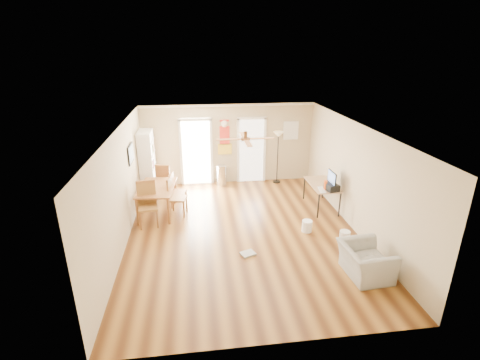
{
  "coord_description": "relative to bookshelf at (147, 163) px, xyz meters",
  "views": [
    {
      "loc": [
        -1.06,
        -7.56,
        4.28
      ],
      "look_at": [
        0.0,
        0.6,
        1.15
      ],
      "focal_mm": 26.36,
      "sensor_mm": 36.0,
      "label": 1
    }
  ],
  "objects": [
    {
      "name": "wall_left",
      "position": [
        -0.22,
        -2.83,
        0.32
      ],
      "size": [
        0.04,
        7.0,
        2.6
      ],
      "primitive_type": null,
      "color": "beige",
      "rests_on": "floor"
    },
    {
      "name": "framed_poster",
      "position": [
        -0.19,
        -1.43,
        0.72
      ],
      "size": [
        0.04,
        0.66,
        0.48
      ],
      "primitive_type": "cube",
      "color": "black",
      "rests_on": "wall_left"
    },
    {
      "name": "orange_bottle",
      "position": [
        4.83,
        -2.09,
        -0.13
      ],
      "size": [
        0.11,
        0.11,
        0.26
      ],
      "primitive_type": "cylinder",
      "rotation": [
        0.0,
        0.0,
        -0.3
      ],
      "color": "#F55615",
      "rests_on": "computer_desk"
    },
    {
      "name": "wastebasket_a",
      "position": [
        4.1,
        -2.98,
        -0.84
      ],
      "size": [
        0.27,
        0.27,
        0.29
      ],
      "primitive_type": "cylinder",
      "rotation": [
        0.0,
        0.0,
        0.09
      ],
      "color": "white",
      "rests_on": "floor"
    },
    {
      "name": "bathroom_doorway",
      "position": [
        3.28,
        0.66,
        0.07
      ],
      "size": [
        0.8,
        0.1,
        2.1
      ],
      "primitive_type": null,
      "color": "white",
      "rests_on": "wall_back"
    },
    {
      "name": "ac_grille",
      "position": [
        4.58,
        0.64,
        0.72
      ],
      "size": [
        0.5,
        0.04,
        0.6
      ],
      "primitive_type": "cube",
      "color": "white",
      "rests_on": "wall_back"
    },
    {
      "name": "ceiling",
      "position": [
        2.53,
        -2.83,
        1.62
      ],
      "size": [
        5.5,
        7.0,
        0.0
      ],
      "primitive_type": null,
      "color": "silver",
      "rests_on": "floor"
    },
    {
      "name": "armchair",
      "position": [
        4.68,
        -4.84,
        -0.66
      ],
      "size": [
        0.92,
        1.04,
        0.64
      ],
      "primitive_type": "imported",
      "rotation": [
        0.0,
        0.0,
        1.64
      ],
      "color": "#A1A19C",
      "rests_on": "floor"
    },
    {
      "name": "printer",
      "position": [
        4.98,
        -2.17,
        -0.18
      ],
      "size": [
        0.35,
        0.39,
        0.18
      ],
      "primitive_type": "cube",
      "rotation": [
        0.0,
        0.0,
        0.19
      ],
      "color": "black",
      "rests_on": "computer_desk"
    },
    {
      "name": "keyboard",
      "position": [
        4.73,
        -2.12,
        -0.26
      ],
      "size": [
        0.2,
        0.46,
        0.02
      ],
      "primitive_type": "cube",
      "rotation": [
        0.0,
        0.0,
        -0.12
      ],
      "color": "silver",
      "rests_on": "computer_desk"
    },
    {
      "name": "ceiling_fan",
      "position": [
        2.53,
        -3.13,
        1.45
      ],
      "size": [
        1.24,
        1.24,
        0.2
      ],
      "primitive_type": null,
      "color": "#593819",
      "rests_on": "ceiling"
    },
    {
      "name": "wall_back",
      "position": [
        2.53,
        0.67,
        0.32
      ],
      "size": [
        5.5,
        0.04,
        2.6
      ],
      "primitive_type": null,
      "color": "beige",
      "rests_on": "floor"
    },
    {
      "name": "trash_can",
      "position": [
        2.27,
        0.41,
        -0.64
      ],
      "size": [
        0.33,
        0.33,
        0.67
      ],
      "primitive_type": "cylinder",
      "rotation": [
        0.0,
        0.0,
        0.05
      ],
      "color": "silver",
      "rests_on": "floor"
    },
    {
      "name": "wall_right",
      "position": [
        5.28,
        -2.83,
        0.32
      ],
      "size": [
        0.04,
        7.0,
        2.6
      ],
      "primitive_type": null,
      "color": "beige",
      "rests_on": "floor"
    },
    {
      "name": "bookshelf",
      "position": [
        0.0,
        0.0,
        0.0
      ],
      "size": [
        0.58,
        0.95,
        1.96
      ],
      "primitive_type": null,
      "rotation": [
        0.0,
        0.0,
        -0.22
      ],
      "color": "white",
      "rests_on": "floor"
    },
    {
      "name": "kitchen_doorway",
      "position": [
        1.48,
        0.66,
        0.07
      ],
      "size": [
        0.9,
        0.1,
        2.1
      ],
      "primitive_type": null,
      "color": "white",
      "rests_on": "wall_back"
    },
    {
      "name": "floor_cloth",
      "position": [
        2.5,
        -3.82,
        -0.96
      ],
      "size": [
        0.37,
        0.33,
        0.04
      ],
      "primitive_type": "cube",
      "rotation": [
        0.0,
        0.0,
        0.38
      ],
      "color": "#A1A19B",
      "rests_on": "floor"
    },
    {
      "name": "dining_chair_right_b",
      "position": [
        0.93,
        -1.61,
        -0.45
      ],
      "size": [
        0.51,
        0.51,
        1.05
      ],
      "primitive_type": null,
      "rotation": [
        0.0,
        0.0,
        1.38
      ],
      "color": "#A57635",
      "rests_on": "floor"
    },
    {
      "name": "imac",
      "position": [
        5.0,
        -2.08,
        -0.02
      ],
      "size": [
        0.19,
        0.54,
        0.5
      ],
      "primitive_type": null,
      "rotation": [
        0.0,
        0.0,
        -0.22
      ],
      "color": "black",
      "rests_on": "computer_desk"
    },
    {
      "name": "wastebasket_b",
      "position": [
        4.81,
        -3.58,
        -0.84
      ],
      "size": [
        0.31,
        0.31,
        0.28
      ],
      "primitive_type": "cylinder",
      "rotation": [
        0.0,
        0.0,
        0.35
      ],
      "color": "white",
      "rests_on": "floor"
    },
    {
      "name": "computer_desk",
      "position": [
        4.9,
        -1.67,
        -0.62
      ],
      "size": [
        0.67,
        1.33,
        0.71
      ],
      "primitive_type": null,
      "color": "tan",
      "rests_on": "floor"
    },
    {
      "name": "dining_table",
      "position": [
        0.38,
        -1.42,
        -0.6
      ],
      "size": [
        1.03,
        1.58,
        0.76
      ],
      "primitive_type": null,
      "rotation": [
        0.0,
        0.0,
        -0.08
      ],
      "color": "#A16B34",
      "rests_on": "floor"
    },
    {
      "name": "wall_decal",
      "position": [
        2.41,
        0.65,
        0.57
      ],
      "size": [
        0.46,
        0.03,
        1.1
      ],
      "primitive_type": "cube",
      "color": "red",
      "rests_on": "wall_back"
    },
    {
      "name": "torchiere_lamp",
      "position": [
        4.12,
        0.42,
        -0.12
      ],
      "size": [
        0.38,
        0.38,
        1.72
      ],
      "primitive_type": null,
      "rotation": [
        0.0,
        0.0,
        0.19
      ],
      "color": "black",
      "rests_on": "floor"
    },
    {
      "name": "dining_chair_right_a",
      "position": [
        0.93,
        -1.1,
        -0.49
      ],
      "size": [
        0.47,
        0.47,
        0.98
      ],
      "primitive_type": null,
      "rotation": [
        0.0,
        0.0,
        1.38
      ],
      "color": "olive",
      "rests_on": "floor"
    },
    {
      "name": "dining_chair_far",
      "position": [
        0.53,
        -0.29,
        -0.46
      ],
      "size": [
        0.53,
        0.53,
        1.05
      ],
      "primitive_type": null,
      "rotation": [
        0.0,
        0.0,
        2.87
      ],
      "color": "brown",
      "rests_on": "floor"
    },
    {
      "name": "wall_front",
      "position": [
        2.53,
        -6.33,
        0.32
      ],
      "size": [
        5.5,
        0.04,
        2.6
      ],
      "primitive_type": null,
      "color": "beige",
      "rests_on": "floor"
    },
    {
      "name": "crown_molding",
      "position": [
        2.53,
        -2.83,
        1.58
      ],
      "size": [
        5.5,
        7.0,
        0.08
      ],
      "primitive_type": null,
      "color": "white",
      "rests_on": "wall_back"
    },
    {
      "name": "floor",
      "position": [
        2.53,
        -2.83,
        -0.98
      ],
      "size": [
        7.0,
        7.0,
        0.0
      ],
      "primitive_type": "plane",
      "color": "brown",
      "rests_on": "ground"
    },
    {
      "name": "dining_chair_near",
      "position": [
        0.21,
        -2.16,
        -0.41
      ],
      "size": [
        0.53,
        0.53,
        1.14
      ],
      "primitive_type": null,
      "rotation": [
        0.0,
        0.0,
        0.14
      ],
      "color": "#A57335",
      "rests_on": "floor"
    }
  ]
}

